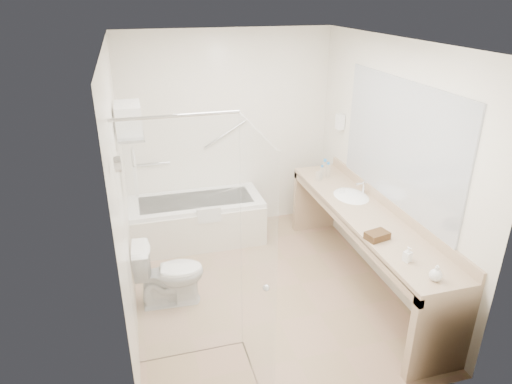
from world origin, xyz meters
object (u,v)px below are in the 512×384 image
object	(u,v)px
vanity_counter	(364,230)
toilet	(170,273)
water_bottle_left	(328,170)
amenity_basket	(377,236)
bathtub	(197,220)

from	to	relation	value
vanity_counter	toilet	size ratio (longest dim) A/B	3.98
vanity_counter	water_bottle_left	world-z (taller)	water_bottle_left
vanity_counter	toilet	xyz separation A→B (m)	(-1.97, 0.22, -0.31)
amenity_basket	bathtub	bearing A→B (deg)	125.50
vanity_counter	toilet	world-z (taller)	vanity_counter
bathtub	water_bottle_left	xyz separation A→B (m)	(1.52, -0.43, 0.66)
bathtub	vanity_counter	bearing A→B (deg)	-42.35
toilet	water_bottle_left	distance (m)	2.20
bathtub	vanity_counter	world-z (taller)	vanity_counter
vanity_counter	bathtub	bearing A→B (deg)	137.65
amenity_basket	water_bottle_left	size ratio (longest dim) A/B	1.06
vanity_counter	toilet	bearing A→B (deg)	173.72
toilet	water_bottle_left	world-z (taller)	water_bottle_left
vanity_counter	amenity_basket	bearing A→B (deg)	-108.14
vanity_counter	water_bottle_left	bearing A→B (deg)	89.94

